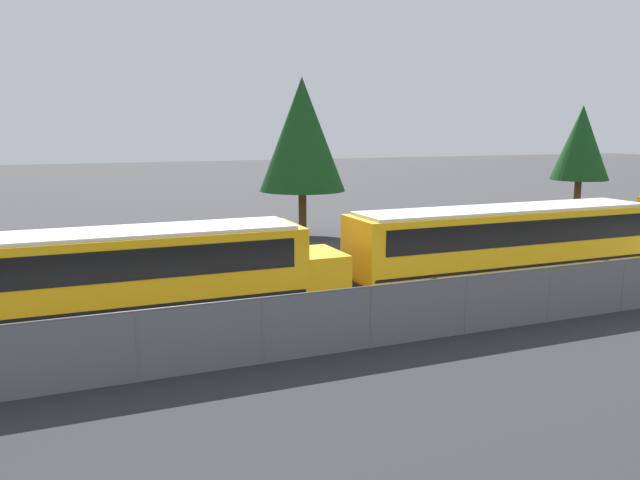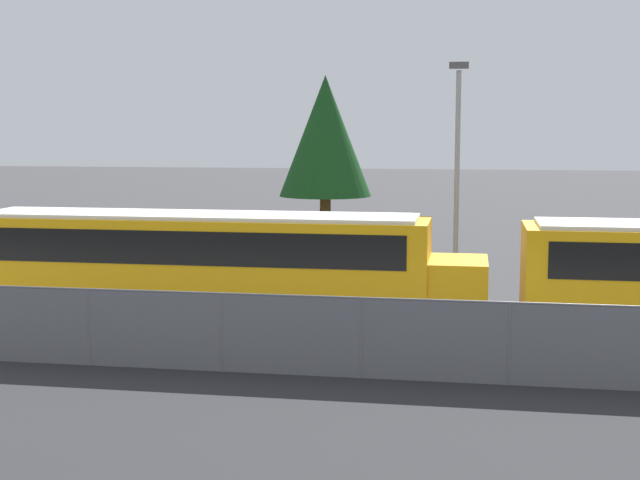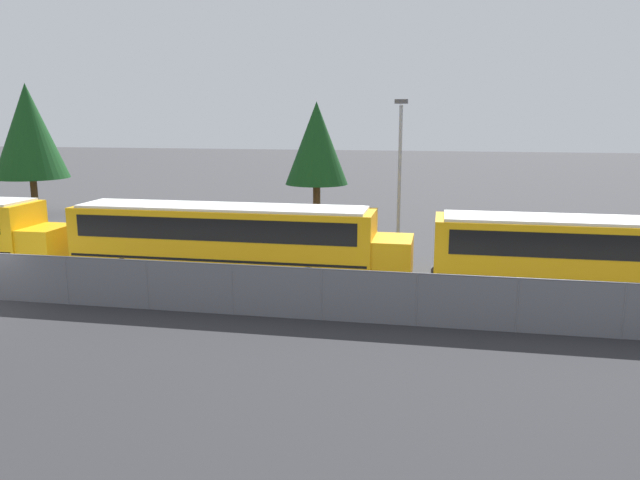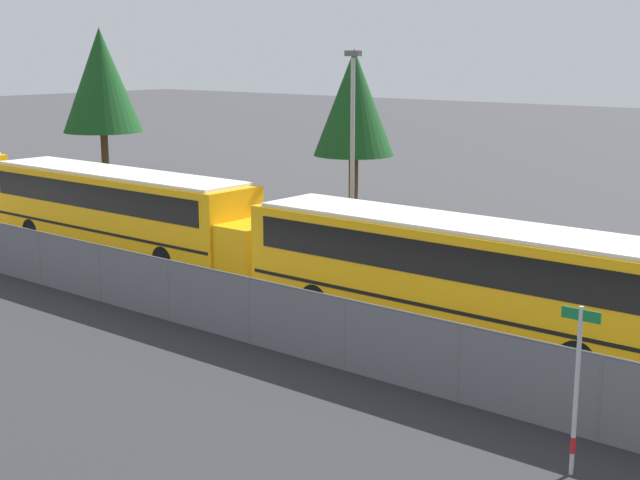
{
  "view_description": "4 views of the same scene",
  "coord_description": "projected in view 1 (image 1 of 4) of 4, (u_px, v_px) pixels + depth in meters",
  "views": [
    {
      "loc": [
        -22.65,
        -14.46,
        5.89
      ],
      "look_at": [
        -14.77,
        4.83,
        2.16
      ],
      "focal_mm": 35.0,
      "sensor_mm": 36.0,
      "label": 1
    },
    {
      "loc": [
        14.43,
        -18.25,
        5.25
      ],
      "look_at": [
        10.6,
        4.19,
        2.41
      ],
      "focal_mm": 50.0,
      "sensor_mm": 36.0,
      "label": 2
    },
    {
      "loc": [
        15.86,
        -19.14,
        6.59
      ],
      "look_at": [
        11.44,
        3.62,
        1.94
      ],
      "focal_mm": 35.0,
      "sensor_mm": 36.0,
      "label": 3
    },
    {
      "loc": [
        33.39,
        -15.56,
        7.31
      ],
      "look_at": [
        16.6,
        4.91,
        1.66
      ],
      "focal_mm": 50.0,
      "sensor_mm": 36.0,
      "label": 4
    }
  ],
  "objects": [
    {
      "name": "tree_0",
      "position": [
        302.0,
        135.0,
        33.76
      ],
      "size": [
        4.7,
        4.7,
        8.63
      ],
      "color": "#51381E",
      "rests_on": "ground_plane"
    },
    {
      "name": "school_bus_2",
      "position": [
        103.0,
        273.0,
        17.93
      ],
      "size": [
        14.02,
        2.53,
        3.01
      ],
      "color": "orange",
      "rests_on": "ground_plane"
    },
    {
      "name": "tree_1",
      "position": [
        581.0,
        143.0,
        40.55
      ],
      "size": [
        3.7,
        3.7,
        7.38
      ],
      "color": "#51381E",
      "rests_on": "ground_plane"
    },
    {
      "name": "school_bus_3",
      "position": [
        511.0,
        239.0,
        23.51
      ],
      "size": [
        14.02,
        2.53,
        3.01
      ],
      "color": "#EDA80F",
      "rests_on": "ground_plane"
    }
  ]
}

